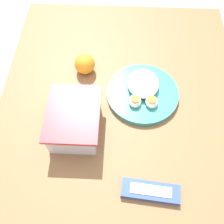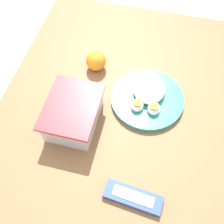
# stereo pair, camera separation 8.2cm
# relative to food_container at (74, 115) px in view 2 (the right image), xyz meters

# --- Properties ---
(ground_plane) EXTENTS (10.00, 10.00, 0.00)m
(ground_plane) POSITION_rel_food_container_xyz_m (0.10, -0.14, -0.79)
(ground_plane) COLOR #B2A899
(table) EXTENTS (0.99, 0.81, 0.75)m
(table) POSITION_rel_food_container_xyz_m (0.10, -0.14, -0.17)
(table) COLOR brown
(table) RESTS_ON ground_plane
(food_container) EXTENTS (0.20, 0.16, 0.09)m
(food_container) POSITION_rel_food_container_xyz_m (0.00, 0.00, 0.00)
(food_container) COLOR white
(food_container) RESTS_ON table
(orange_fruit) EXTENTS (0.07, 0.07, 0.07)m
(orange_fruit) POSITION_rel_food_container_xyz_m (0.23, -0.01, -0.01)
(orange_fruit) COLOR orange
(orange_fruit) RESTS_ON table
(rice_plate) EXTENTS (0.24, 0.24, 0.05)m
(rice_plate) POSITION_rel_food_container_xyz_m (0.14, -0.21, -0.02)
(rice_plate) COLOR teal
(rice_plate) RESTS_ON table
(candy_bar) EXTENTS (0.07, 0.16, 0.02)m
(candy_bar) POSITION_rel_food_container_xyz_m (-0.19, -0.23, -0.03)
(candy_bar) COLOR #334C9E
(candy_bar) RESTS_ON table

